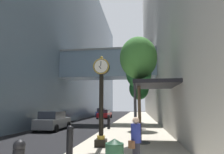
% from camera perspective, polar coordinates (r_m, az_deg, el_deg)
% --- Properties ---
extents(ground_plane, '(110.00, 110.00, 0.00)m').
position_cam_1_polar(ground_plane, '(29.46, 1.72, -12.58)').
color(ground_plane, black).
rests_on(ground_plane, ground).
extents(sidewalk_right, '(5.25, 80.00, 0.14)m').
position_cam_1_polar(sidewalk_right, '(32.28, 7.04, -12.04)').
color(sidewalk_right, '#BCB29E').
rests_on(sidewalk_right, ground).
extents(building_block_left, '(21.03, 80.00, 28.96)m').
position_cam_1_polar(building_block_left, '(37.21, -15.16, 11.17)').
color(building_block_left, slate).
rests_on(building_block_left, ground).
extents(street_clock, '(0.84, 0.55, 4.56)m').
position_cam_1_polar(street_clock, '(10.04, -3.13, -5.34)').
color(street_clock, black).
rests_on(street_clock, sidewalk_right).
extents(bollard_second, '(0.27, 0.27, 1.21)m').
position_cam_1_polar(bollard_second, '(8.22, -12.16, -17.58)').
color(bollard_second, black).
rests_on(bollard_second, sidewalk_right).
extents(bollard_fourth, '(0.27, 0.27, 1.21)m').
position_cam_1_polar(bollard_fourth, '(14.63, -2.99, -13.68)').
color(bollard_fourth, black).
rests_on(bollard_fourth, sidewalk_right).
extents(bollard_fifth, '(0.27, 0.27, 1.21)m').
position_cam_1_polar(bollard_fifth, '(17.91, -0.94, -12.74)').
color(bollard_fifth, black).
rests_on(bollard_fifth, sidewalk_right).
extents(street_tree_near, '(2.14, 2.14, 5.97)m').
position_cam_1_polar(street_tree_near, '(11.52, 7.66, 5.34)').
color(street_tree_near, '#333335').
rests_on(street_tree_near, sidewalk_right).
extents(street_tree_mid_near, '(2.29, 2.29, 6.19)m').
position_cam_1_polar(street_tree_mid_near, '(17.90, 7.74, 0.84)').
color(street_tree_mid_near, '#333335').
rests_on(street_tree_mid_near, sidewalk_right).
extents(street_tree_mid_far, '(2.38, 2.38, 5.49)m').
position_cam_1_polar(street_tree_mid_far, '(24.24, 7.83, -3.36)').
color(street_tree_mid_far, '#333335').
rests_on(street_tree_mid_far, sidewalk_right).
extents(pedestrian_walking, '(0.50, 0.52, 1.59)m').
position_cam_1_polar(pedestrian_walking, '(6.95, 6.95, -17.73)').
color(pedestrian_walking, '#23232D').
rests_on(pedestrian_walking, sidewalk_right).
extents(storefront_awning, '(2.40, 3.60, 3.30)m').
position_cam_1_polar(storefront_awning, '(11.61, 12.05, -2.44)').
color(storefront_awning, black).
rests_on(storefront_awning, sidewalk_right).
extents(car_grey_near, '(2.02, 4.08, 1.66)m').
position_cam_1_polar(car_grey_near, '(18.61, -16.75, -12.13)').
color(car_grey_near, slate).
rests_on(car_grey_near, ground).
extents(car_blue_mid, '(2.08, 4.42, 1.73)m').
position_cam_1_polar(car_blue_mid, '(40.51, -2.99, -10.28)').
color(car_blue_mid, navy).
rests_on(car_blue_mid, ground).
extents(car_red_far, '(2.15, 4.61, 1.56)m').
position_cam_1_polar(car_red_far, '(35.00, -2.20, -10.68)').
color(car_red_far, '#AD191E').
rests_on(car_red_far, ground).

